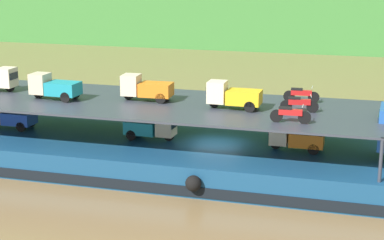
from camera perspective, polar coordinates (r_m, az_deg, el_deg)
The scene contains 12 objects.
ground_plane at distance 33.63m, azimuth 2.15°, elevation -4.61°, with size 400.00×400.00×0.00m, color brown.
cargo_barge at distance 33.37m, azimuth 2.16°, elevation -3.41°, with size 33.42×8.91×1.50m.
cargo_rack at distance 33.74m, azimuth -4.07°, elevation 1.51°, with size 24.22×7.50×2.00m.
mini_truck_lower_stern at distance 37.47m, azimuth -16.06°, elevation 0.32°, with size 2.74×1.20×1.38m.
mini_truck_lower_aft at distance 33.88m, azimuth -3.67°, elevation -0.61°, with size 2.78×1.27×1.38m.
mini_truck_lower_mid at distance 32.32m, azimuth 9.32°, elevation -1.53°, with size 2.74×1.20×1.38m.
mini_truck_upper_mid at distance 35.04m, azimuth -12.35°, elevation 2.95°, with size 2.77×1.26×1.38m.
mini_truck_upper_fore at distance 34.01m, azimuth -4.18°, elevation 2.90°, with size 2.78×1.26×1.38m.
mini_truck_upper_bow at distance 32.14m, azimuth 3.74°, elevation 2.23°, with size 2.75×1.21×1.38m.
motorcycle_upper_port at distance 29.69m, azimuth 8.84°, elevation 0.54°, with size 1.90×0.55×0.87m.
motorcycle_upper_centre at distance 31.85m, azimuth 9.62°, elevation 1.46°, with size 1.89×0.55×0.87m.
motorcycle_upper_stbd at distance 34.06m, azimuth 9.81°, elevation 2.30°, with size 1.90×0.55×0.87m.
Camera 1 is at (7.48, -30.89, 11.02)m, focal length 59.12 mm.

